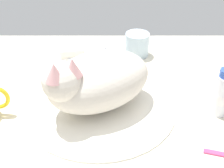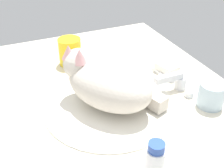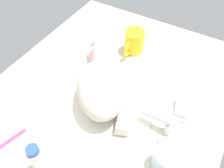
# 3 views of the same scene
# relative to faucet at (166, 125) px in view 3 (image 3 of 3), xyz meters

# --- Properties ---
(ground_plane) EXTENTS (1.10, 0.83, 0.03)m
(ground_plane) POSITION_rel_faucet_xyz_m (0.00, -0.23, -0.04)
(ground_plane) COLOR silver
(sink_basin) EXTENTS (0.38, 0.38, 0.01)m
(sink_basin) POSITION_rel_faucet_xyz_m (0.00, -0.23, -0.02)
(sink_basin) COLOR white
(sink_basin) RESTS_ON ground_plane
(faucet) EXTENTS (0.13, 0.11, 0.06)m
(faucet) POSITION_rel_faucet_xyz_m (0.00, 0.00, 0.00)
(faucet) COLOR silver
(faucet) RESTS_ON ground_plane
(cat) EXTENTS (0.31, 0.28, 0.17)m
(cat) POSITION_rel_faucet_xyz_m (-0.01, -0.23, 0.05)
(cat) COLOR beige
(cat) RESTS_ON sink_basin
(coffee_mug) EXTENTS (0.13, 0.08, 0.10)m
(coffee_mug) POSITION_rel_faucet_xyz_m (-0.29, -0.26, 0.02)
(coffee_mug) COLOR yellow
(coffee_mug) RESTS_ON ground_plane
(rinse_cup) EXTENTS (0.08, 0.08, 0.07)m
(rinse_cup) POSITION_rel_faucet_xyz_m (0.11, 0.04, 0.01)
(rinse_cup) COLOR silver
(rinse_cup) RESTS_ON ground_plane
(soap_dish) EXTENTS (0.09, 0.06, 0.01)m
(soap_dish) POSITION_rel_faucet_xyz_m (-0.10, 0.02, -0.02)
(soap_dish) COLOR white
(soap_dish) RESTS_ON ground_plane
(soap_bar) EXTENTS (0.08, 0.07, 0.02)m
(soap_bar) POSITION_rel_faucet_xyz_m (-0.10, 0.02, -0.00)
(soap_bar) COLOR white
(soap_bar) RESTS_ON soap_dish
(toothpaste_bottle) EXTENTS (0.04, 0.04, 0.12)m
(toothpaste_bottle) POSITION_rel_faucet_xyz_m (0.29, -0.25, 0.03)
(toothpaste_bottle) COLOR white
(toothpaste_bottle) RESTS_ON ground_plane
(toothbrush) EXTENTS (0.15, 0.05, 0.02)m
(toothbrush) POSITION_rel_faucet_xyz_m (0.31, -0.41, -0.02)
(toothbrush) COLOR #D83F72
(toothbrush) RESTS_ON ground_plane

